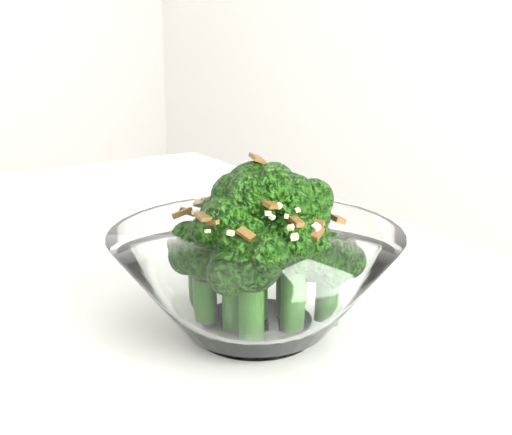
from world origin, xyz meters
The scene contains 1 object.
broccoli_dish centered at (0.20, 0.01, 0.80)m, with size 0.20×0.20×0.13m.
Camera 1 is at (0.49, -0.35, 0.97)m, focal length 50.00 mm.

